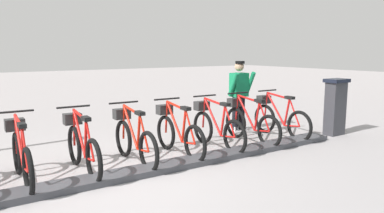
% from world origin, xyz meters
% --- Properties ---
extents(ground_plane, '(60.00, 60.00, 0.00)m').
position_xyz_m(ground_plane, '(0.00, 0.00, 0.00)').
color(ground_plane, '#ABA4A4').
extents(dock_rail_base, '(0.44, 9.62, 0.10)m').
position_xyz_m(dock_rail_base, '(0.00, 0.00, 0.05)').
color(dock_rail_base, '#47474C').
rests_on(dock_rail_base, ground).
extents(payment_kiosk, '(0.36, 0.52, 1.28)m').
position_xyz_m(payment_kiosk, '(0.05, -5.41, 0.67)').
color(payment_kiosk, '#38383D').
rests_on(payment_kiosk, ground).
extents(bike_docked_0, '(1.72, 0.54, 1.02)m').
position_xyz_m(bike_docked_0, '(0.62, -4.21, 0.43)').
color(bike_docked_0, black).
rests_on(bike_docked_0, ground).
extents(bike_docked_1, '(1.72, 0.54, 1.02)m').
position_xyz_m(bike_docked_1, '(0.62, -3.33, 0.43)').
color(bike_docked_1, black).
rests_on(bike_docked_1, ground).
extents(bike_docked_2, '(1.72, 0.54, 1.02)m').
position_xyz_m(bike_docked_2, '(0.62, -2.45, 0.43)').
color(bike_docked_2, black).
rests_on(bike_docked_2, ground).
extents(bike_docked_3, '(1.72, 0.54, 1.02)m').
position_xyz_m(bike_docked_3, '(0.62, -1.57, 0.43)').
color(bike_docked_3, black).
rests_on(bike_docked_3, ground).
extents(bike_docked_4, '(1.72, 0.54, 1.02)m').
position_xyz_m(bike_docked_4, '(0.62, -0.68, 0.43)').
color(bike_docked_4, black).
rests_on(bike_docked_4, ground).
extents(bike_docked_5, '(1.72, 0.54, 1.02)m').
position_xyz_m(bike_docked_5, '(0.62, 0.20, 0.43)').
color(bike_docked_5, black).
rests_on(bike_docked_5, ground).
extents(bike_docked_6, '(1.72, 0.54, 1.02)m').
position_xyz_m(bike_docked_6, '(0.62, 1.08, 0.43)').
color(bike_docked_6, black).
rests_on(bike_docked_6, ground).
extents(worker_near_rack, '(0.46, 0.62, 1.66)m').
position_xyz_m(worker_near_rack, '(1.63, -3.91, 0.91)').
color(worker_near_rack, white).
rests_on(worker_near_rack, ground).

